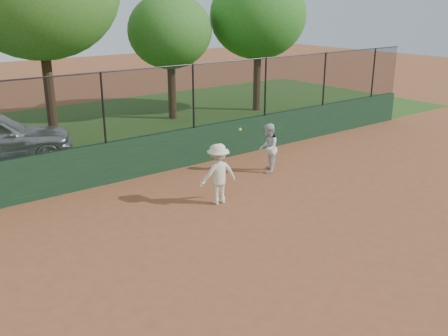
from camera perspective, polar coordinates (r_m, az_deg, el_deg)
ground at (r=10.41m, az=3.91°, el=-10.22°), size 80.00×80.00×0.00m
back_wall at (r=14.85m, az=-11.43°, el=0.90°), size 26.00×0.20×1.20m
grass_strip at (r=20.39m, az=-18.86°, el=3.31°), size 36.00×12.00×0.01m
player_second at (r=15.23m, az=5.06°, el=2.27°), size 0.93×0.92×1.52m
player_main at (r=12.78m, az=-0.67°, el=-0.68°), size 1.10×0.72×2.00m
fence_assembly at (r=14.44m, az=-11.94°, el=7.08°), size 26.00×0.06×2.00m
tree_3 at (r=22.17m, az=-6.19°, el=15.24°), size 3.69×3.36×5.39m
tree_4 at (r=23.93m, az=3.94°, el=16.99°), size 4.60×4.18×6.39m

